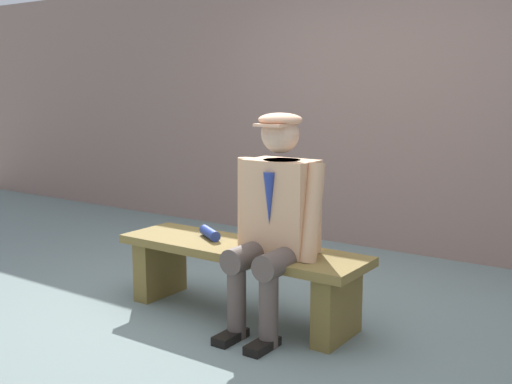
{
  "coord_description": "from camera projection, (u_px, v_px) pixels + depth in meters",
  "views": [
    {
      "loc": [
        -2.25,
        3.06,
        1.44
      ],
      "look_at": [
        -0.12,
        0.0,
        0.81
      ],
      "focal_mm": 43.74,
      "sensor_mm": 36.0,
      "label": 1
    }
  ],
  "objects": [
    {
      "name": "ground_plane",
      "position": [
        240.0,
        315.0,
        3.98
      ],
      "size": [
        30.0,
        30.0,
        0.0
      ],
      "primitive_type": "plane",
      "color": "slate"
    },
    {
      "name": "rolled_magazine",
      "position": [
        210.0,
        233.0,
        4.08
      ],
      "size": [
        0.23,
        0.18,
        0.07
      ],
      "primitive_type": "cylinder",
      "rotation": [
        0.0,
        1.57,
        -0.56
      ],
      "color": "navy",
      "rests_on": "bench"
    },
    {
      "name": "stadium_wall",
      "position": [
        384.0,
        108.0,
        5.53
      ],
      "size": [
        12.0,
        0.24,
        2.51
      ],
      "primitive_type": "cube",
      "color": "gray",
      "rests_on": "ground"
    },
    {
      "name": "bench",
      "position": [
        240.0,
        267.0,
        3.93
      ],
      "size": [
        1.66,
        0.48,
        0.46
      ],
      "color": "olive",
      "rests_on": "ground"
    },
    {
      "name": "seated_man",
      "position": [
        275.0,
        214.0,
        3.64
      ],
      "size": [
        0.57,
        0.61,
        1.29
      ],
      "color": "tan",
      "rests_on": "ground"
    }
  ]
}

